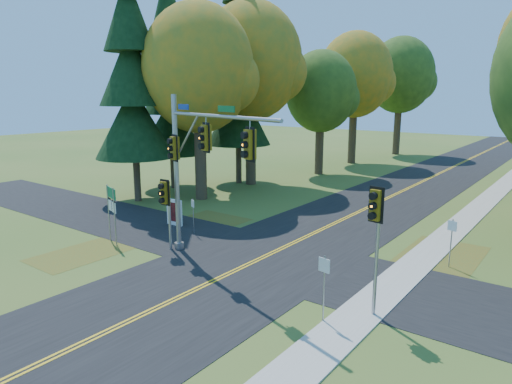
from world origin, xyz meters
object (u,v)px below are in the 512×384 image
Objects in this scene: traffic_mast at (195,157)px; route_sign_cluster at (111,203)px; info_kiosk at (174,212)px; east_signal_pole at (376,220)px.

traffic_mast reaches higher than route_sign_cluster.
info_kiosk is (-5.32, 3.52, -4.18)m from traffic_mast.
east_signal_pole is 14.34m from route_sign_cluster.
route_sign_cluster is at bearing -92.51° from info_kiosk.
traffic_mast is at bearing -176.24° from east_signal_pole.
east_signal_pole reaches higher than info_kiosk.
traffic_mast is 6.20m from route_sign_cluster.
traffic_mast is 5.11× the size of info_kiosk.
info_kiosk is (-14.10, 3.90, -2.79)m from east_signal_pole.
route_sign_cluster is at bearing -172.44° from east_signal_pole.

